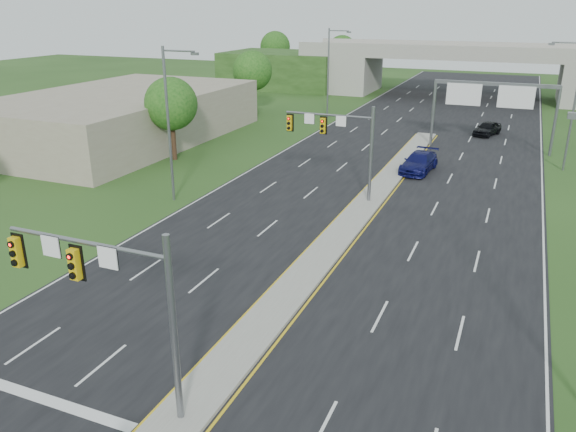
% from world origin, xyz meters
% --- Properties ---
extents(ground, '(240.00, 240.00, 0.00)m').
position_xyz_m(ground, '(0.00, 0.00, 0.00)').
color(ground, '#224017').
rests_on(ground, ground).
extents(road, '(24.00, 160.00, 0.02)m').
position_xyz_m(road, '(0.00, 35.00, 0.01)').
color(road, black).
rests_on(road, ground).
extents(median, '(2.00, 54.00, 0.16)m').
position_xyz_m(median, '(0.00, 23.00, 0.10)').
color(median, gray).
rests_on(median, road).
extents(lane_markings, '(23.72, 160.00, 0.01)m').
position_xyz_m(lane_markings, '(-0.60, 28.91, 0.02)').
color(lane_markings, gold).
rests_on(lane_markings, road).
extents(signal_mast_near, '(6.62, 0.60, 7.00)m').
position_xyz_m(signal_mast_near, '(-2.26, -0.07, 4.73)').
color(signal_mast_near, slate).
rests_on(signal_mast_near, ground).
extents(signal_mast_far, '(6.62, 0.60, 7.00)m').
position_xyz_m(signal_mast_far, '(-2.26, 24.93, 4.73)').
color(signal_mast_far, slate).
rests_on(signal_mast_far, ground).
extents(sign_gantry, '(11.58, 0.44, 6.67)m').
position_xyz_m(sign_gantry, '(6.68, 44.92, 5.24)').
color(sign_gantry, slate).
rests_on(sign_gantry, ground).
extents(overpass, '(80.00, 14.00, 8.10)m').
position_xyz_m(overpass, '(0.00, 80.00, 3.55)').
color(overpass, gray).
rests_on(overpass, ground).
extents(lightpole_l_mid, '(2.85, 0.25, 11.00)m').
position_xyz_m(lightpole_l_mid, '(-13.30, 20.00, 6.10)').
color(lightpole_l_mid, slate).
rests_on(lightpole_l_mid, ground).
extents(lightpole_l_far, '(2.85, 0.25, 11.00)m').
position_xyz_m(lightpole_l_far, '(-13.30, 55.00, 6.10)').
color(lightpole_l_far, slate).
rests_on(lightpole_l_far, ground).
extents(lightpole_r_far, '(2.85, 0.25, 11.00)m').
position_xyz_m(lightpole_r_far, '(13.30, 40.00, 6.10)').
color(lightpole_r_far, slate).
rests_on(lightpole_r_far, ground).
extents(tree_l_near, '(4.80, 4.80, 7.60)m').
position_xyz_m(tree_l_near, '(-20.00, 30.00, 5.18)').
color(tree_l_near, '#382316').
rests_on(tree_l_near, ground).
extents(tree_l_mid, '(5.20, 5.20, 8.12)m').
position_xyz_m(tree_l_mid, '(-24.00, 55.00, 5.51)').
color(tree_l_mid, '#382316').
rests_on(tree_l_mid, ground).
extents(tree_back_a, '(6.00, 6.00, 8.85)m').
position_xyz_m(tree_back_a, '(-38.00, 94.00, 5.84)').
color(tree_back_a, '#382316').
rests_on(tree_back_a, ground).
extents(tree_back_b, '(5.60, 5.60, 8.32)m').
position_xyz_m(tree_back_b, '(-24.00, 94.00, 5.51)').
color(tree_back_b, '#382316').
rests_on(tree_back_b, ground).
extents(commercial_building, '(18.00, 30.00, 5.00)m').
position_xyz_m(commercial_building, '(-30.00, 35.00, 2.50)').
color(commercial_building, gray).
rests_on(commercial_building, ground).
extents(car_far_b, '(2.84, 5.84, 1.64)m').
position_xyz_m(car_far_b, '(1.86, 34.65, 0.84)').
color(car_far_b, '#0B0E47').
rests_on(car_far_b, road).
extents(car_far_c, '(3.14, 4.83, 1.53)m').
position_xyz_m(car_far_c, '(6.20, 52.25, 0.79)').
color(car_far_c, black).
rests_on(car_far_c, road).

